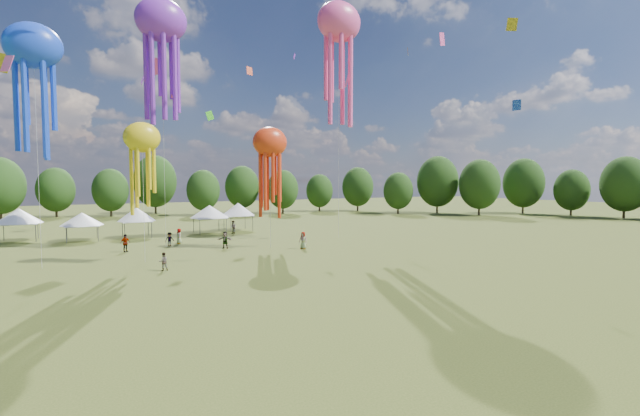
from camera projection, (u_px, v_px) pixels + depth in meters
spectator_near at (163, 262)px, 36.92m from camera, size 0.79×0.63×1.55m
spectators_far at (200, 238)px, 50.47m from camera, size 29.46×18.28×1.92m
festival_tents at (144, 214)px, 59.87m from camera, size 33.03×8.57×4.20m
show_kites at (207, 66)px, 47.13m from camera, size 45.56×12.48×30.60m
treeline at (132, 188)px, 64.40m from camera, size 201.57×95.24×13.43m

